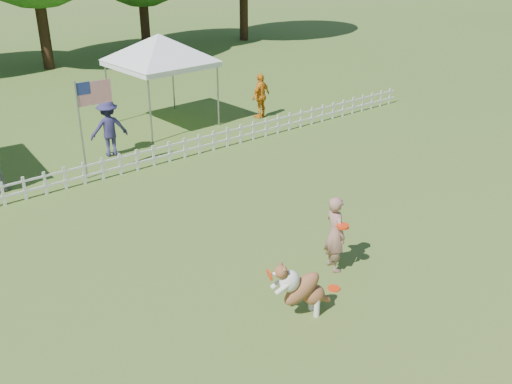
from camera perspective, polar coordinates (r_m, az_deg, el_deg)
ground at (r=10.54m, az=5.32°, el=-9.53°), size 120.00×120.00×0.00m
picket_fence at (r=15.60m, az=-12.62°, el=2.95°), size 22.00×0.08×0.60m
handler at (r=10.78m, az=7.92°, el=-4.14°), size 0.50×0.63×1.51m
dog at (r=9.54m, az=4.69°, el=-9.58°), size 1.12×0.64×1.09m
frisbee_on_turf at (r=10.56m, az=7.80°, el=-9.52°), size 0.26×0.26×0.02m
canopy_tent_right at (r=19.15m, az=-9.41°, el=10.85°), size 2.97×2.97×2.91m
flag_pole at (r=15.18m, az=-17.08°, el=5.80°), size 0.99×0.10×2.57m
spectator_b at (r=16.81m, az=-14.51°, el=6.21°), size 1.16×0.80×1.64m
spectator_c at (r=19.83m, az=0.49°, el=9.60°), size 0.97×0.60×1.54m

